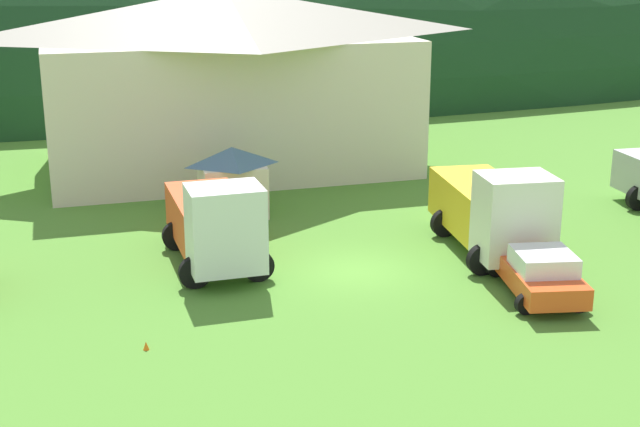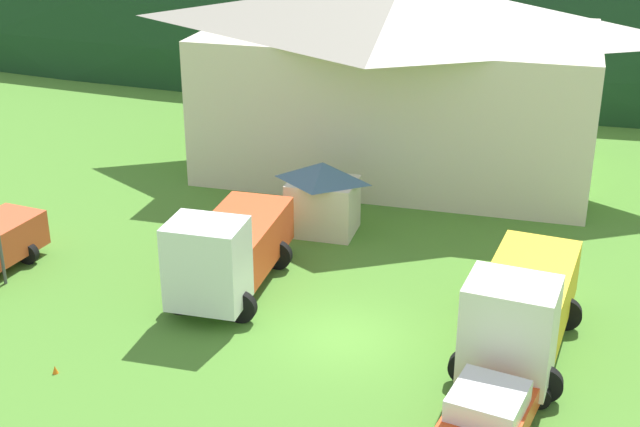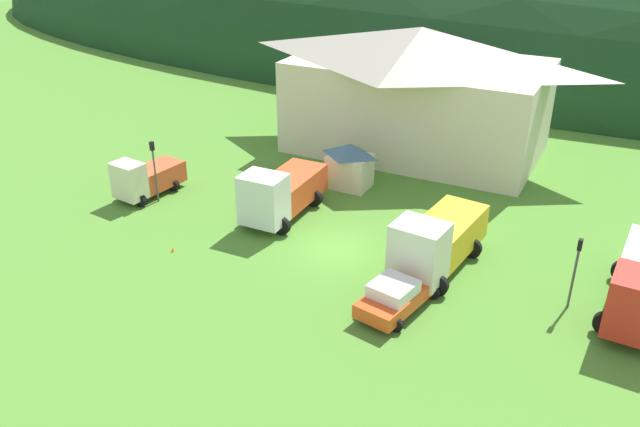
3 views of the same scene
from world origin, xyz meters
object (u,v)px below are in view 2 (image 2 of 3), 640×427
(heavy_rig_striped, at_px, (521,308))
(traffic_cone_near_pickup, at_px, (498,384))
(play_shed_cream, at_px, (323,196))
(service_pickup_orange, at_px, (492,408))
(traffic_cone_mid_row, at_px, (56,373))
(heavy_rig_white, at_px, (228,249))
(depot_building, at_px, (401,73))

(heavy_rig_striped, distance_m, traffic_cone_near_pickup, 2.43)
(play_shed_cream, height_order, traffic_cone_near_pickup, play_shed_cream)
(service_pickup_orange, bearing_deg, play_shed_cream, -134.69)
(traffic_cone_mid_row, bearing_deg, traffic_cone_near_pickup, 13.06)
(play_shed_cream, bearing_deg, traffic_cone_near_pickup, -49.49)
(heavy_rig_white, distance_m, traffic_cone_near_pickup, 10.37)
(play_shed_cream, distance_m, service_pickup_orange, 14.11)
(heavy_rig_white, relative_size, heavy_rig_striped, 0.92)
(depot_building, relative_size, play_shed_cream, 6.40)
(depot_building, bearing_deg, traffic_cone_mid_row, -107.30)
(play_shed_cream, relative_size, heavy_rig_striped, 0.41)
(heavy_rig_striped, distance_m, traffic_cone_mid_row, 14.19)
(heavy_rig_white, distance_m, heavy_rig_striped, 10.24)
(depot_building, bearing_deg, heavy_rig_white, -102.78)
(heavy_rig_white, relative_size, service_pickup_orange, 1.31)
(traffic_cone_near_pickup, bearing_deg, heavy_rig_white, 161.20)
(heavy_rig_striped, height_order, traffic_cone_mid_row, heavy_rig_striped)
(depot_building, relative_size, heavy_rig_white, 2.84)
(heavy_rig_white, relative_size, traffic_cone_near_pickup, 11.56)
(heavy_rig_striped, relative_size, traffic_cone_near_pickup, 12.59)
(play_shed_cream, relative_size, traffic_cone_near_pickup, 5.12)
(depot_building, distance_m, heavy_rig_striped, 17.78)
(heavy_rig_white, bearing_deg, traffic_cone_near_pickup, 70.54)
(service_pickup_orange, relative_size, traffic_cone_near_pickup, 8.81)
(service_pickup_orange, bearing_deg, traffic_cone_near_pickup, -169.05)
(heavy_rig_striped, relative_size, traffic_cone_mid_row, 14.72)
(depot_building, relative_size, service_pickup_orange, 3.72)
(traffic_cone_near_pickup, bearing_deg, play_shed_cream, 130.51)
(heavy_rig_striped, bearing_deg, traffic_cone_near_pickup, -7.50)
(traffic_cone_near_pickup, bearing_deg, service_pickup_orange, -90.45)
(depot_building, xyz_separation_m, heavy_rig_white, (-3.29, -14.52, -3.03))
(play_shed_cream, xyz_separation_m, service_pickup_orange, (7.86, -11.70, -0.72))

